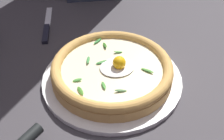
# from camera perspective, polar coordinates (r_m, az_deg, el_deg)

# --- Properties ---
(ground_plane) EXTENTS (2.40, 2.40, 0.03)m
(ground_plane) POSITION_cam_1_polar(r_m,az_deg,el_deg) (0.68, 3.17, -3.25)
(ground_plane) COLOR #3B373B
(ground_plane) RESTS_ON ground
(pizza_plate) EXTENTS (0.33, 0.33, 0.01)m
(pizza_plate) POSITION_cam_1_polar(r_m,az_deg,el_deg) (0.67, -0.00, -1.69)
(pizza_plate) COLOR white
(pizza_plate) RESTS_ON ground
(pizza) EXTENTS (0.28, 0.28, 0.06)m
(pizza) POSITION_cam_1_polar(r_m,az_deg,el_deg) (0.65, 0.02, 0.13)
(pizza) COLOR tan
(pizza) RESTS_ON pizza_plate
(table_knife) EXTENTS (0.07, 0.21, 0.01)m
(table_knife) POSITION_cam_1_polar(r_m,az_deg,el_deg) (0.87, -13.15, 8.16)
(table_knife) COLOR silver
(table_knife) RESTS_ON ground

